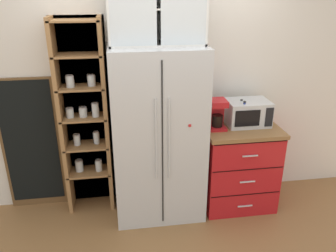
# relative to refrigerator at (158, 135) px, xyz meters

# --- Properties ---
(ground_plane) EXTENTS (10.74, 10.74, 0.00)m
(ground_plane) POSITION_rel_refrigerator_xyz_m (-0.00, -0.03, -0.90)
(ground_plane) COLOR olive
(wall_back_cream) EXTENTS (5.04, 0.10, 2.55)m
(wall_back_cream) POSITION_rel_refrigerator_xyz_m (-0.00, 0.37, 0.38)
(wall_back_cream) COLOR silver
(wall_back_cream) RESTS_ON ground
(refrigerator) EXTENTS (0.91, 0.65, 1.79)m
(refrigerator) POSITION_rel_refrigerator_xyz_m (0.00, 0.00, 0.00)
(refrigerator) COLOR silver
(refrigerator) RESTS_ON ground
(pantry_shelf_column) EXTENTS (0.52, 0.31, 2.04)m
(pantry_shelf_column) POSITION_rel_refrigerator_xyz_m (-0.74, 0.24, 0.15)
(pantry_shelf_column) COLOR brown
(pantry_shelf_column) RESTS_ON ground
(counter_cabinet) EXTENTS (0.79, 0.64, 0.93)m
(counter_cabinet) POSITION_rel_refrigerator_xyz_m (0.87, 0.01, -0.43)
(counter_cabinet) COLOR red
(counter_cabinet) RESTS_ON ground
(microwave) EXTENTS (0.44, 0.33, 0.26)m
(microwave) POSITION_rel_refrigerator_xyz_m (0.95, 0.06, 0.16)
(microwave) COLOR silver
(microwave) RESTS_ON counter_cabinet
(coffee_maker) EXTENTS (0.17, 0.20, 0.31)m
(coffee_maker) POSITION_rel_refrigerator_xyz_m (0.61, 0.02, 0.19)
(coffee_maker) COLOR red
(coffee_maker) RESTS_ON counter_cabinet
(mug_charcoal) EXTENTS (0.11, 0.07, 0.08)m
(mug_charcoal) POSITION_rel_refrigerator_xyz_m (0.88, -0.06, 0.08)
(mug_charcoal) COLOR #2D2D33
(mug_charcoal) RESTS_ON counter_cabinet
(bottle_clear) EXTENTS (0.06, 0.06, 0.28)m
(bottle_clear) POSITION_rel_refrigerator_xyz_m (0.87, 0.05, 0.16)
(bottle_clear) COLOR silver
(bottle_clear) RESTS_ON counter_cabinet
(bottle_cobalt) EXTENTS (0.07, 0.07, 0.29)m
(bottle_cobalt) POSITION_rel_refrigerator_xyz_m (0.87, -0.03, 0.16)
(bottle_cobalt) COLOR navy
(bottle_cobalt) RESTS_ON counter_cabinet
(upper_cabinet) EXTENTS (0.87, 0.32, 0.64)m
(upper_cabinet) POSITION_rel_refrigerator_xyz_m (-0.00, 0.05, 1.21)
(upper_cabinet) COLOR silver
(upper_cabinet) RESTS_ON refrigerator
(chalkboard_menu) EXTENTS (0.60, 0.04, 1.46)m
(chalkboard_menu) POSITION_rel_refrigerator_xyz_m (-1.32, 0.29, -0.16)
(chalkboard_menu) COLOR brown
(chalkboard_menu) RESTS_ON ground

